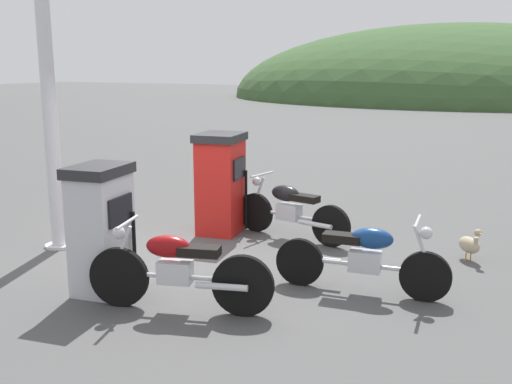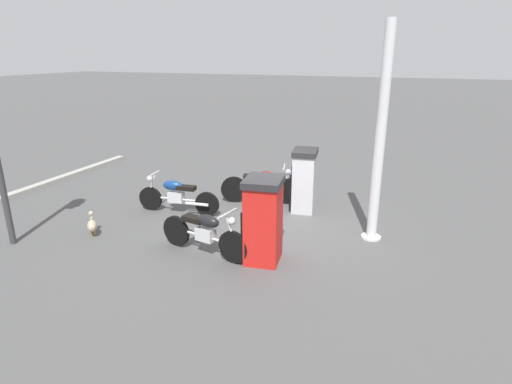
{
  "view_description": "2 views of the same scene",
  "coord_description": "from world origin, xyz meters",
  "px_view_note": "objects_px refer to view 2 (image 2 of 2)",
  "views": [
    {
      "loc": [
        4.17,
        -6.55,
        2.6
      ],
      "look_at": [
        0.89,
        0.04,
        1.03
      ],
      "focal_mm": 42.24,
      "sensor_mm": 36.0,
      "label": 1
    },
    {
      "loc": [
        -2.8,
        7.89,
        3.63
      ],
      "look_at": [
        0.31,
        -0.02,
        0.79
      ],
      "focal_mm": 29.53,
      "sensor_mm": 36.0,
      "label": 2
    }
  ],
  "objects_px": {
    "fuel_pump_far": "(263,220)",
    "motorcycle_extra": "(177,195)",
    "motorcycle_near_pump": "(262,185)",
    "fuel_pump_near": "(304,180)",
    "motorcycle_far_pump": "(205,232)",
    "canopy_support_pole": "(380,141)",
    "wandering_duck": "(92,225)"
  },
  "relations": [
    {
      "from": "fuel_pump_far",
      "to": "fuel_pump_near",
      "type": "bearing_deg",
      "value": -90.0
    },
    {
      "from": "motorcycle_extra",
      "to": "wandering_duck",
      "type": "relative_size",
      "value": 4.2
    },
    {
      "from": "motorcycle_extra",
      "to": "wandering_duck",
      "type": "xyz_separation_m",
      "value": [
        0.94,
        1.78,
        -0.21
      ]
    },
    {
      "from": "fuel_pump_near",
      "to": "canopy_support_pole",
      "type": "distance_m",
      "value": 2.39
    },
    {
      "from": "canopy_support_pole",
      "to": "wandering_duck",
      "type": "bearing_deg",
      "value": 20.19
    },
    {
      "from": "fuel_pump_far",
      "to": "wandering_duck",
      "type": "height_order",
      "value": "fuel_pump_far"
    },
    {
      "from": "motorcycle_far_pump",
      "to": "canopy_support_pole",
      "type": "relative_size",
      "value": 0.46
    },
    {
      "from": "fuel_pump_far",
      "to": "motorcycle_far_pump",
      "type": "height_order",
      "value": "fuel_pump_far"
    },
    {
      "from": "motorcycle_extra",
      "to": "fuel_pump_near",
      "type": "bearing_deg",
      "value": -155.24
    },
    {
      "from": "motorcycle_near_pump",
      "to": "motorcycle_far_pump",
      "type": "distance_m",
      "value": 3.05
    },
    {
      "from": "motorcycle_near_pump",
      "to": "canopy_support_pole",
      "type": "xyz_separation_m",
      "value": [
        -2.83,
        1.16,
        1.56
      ]
    },
    {
      "from": "motorcycle_far_pump",
      "to": "motorcycle_extra",
      "type": "distance_m",
      "value": 2.34
    },
    {
      "from": "motorcycle_extra",
      "to": "canopy_support_pole",
      "type": "bearing_deg",
      "value": -177.29
    },
    {
      "from": "fuel_pump_far",
      "to": "motorcycle_near_pump",
      "type": "relative_size",
      "value": 0.79
    },
    {
      "from": "fuel_pump_near",
      "to": "fuel_pump_far",
      "type": "distance_m",
      "value": 2.76
    },
    {
      "from": "fuel_pump_far",
      "to": "wandering_duck",
      "type": "bearing_deg",
      "value": 4.33
    },
    {
      "from": "canopy_support_pole",
      "to": "motorcycle_extra",
      "type": "bearing_deg",
      "value": 2.71
    },
    {
      "from": "fuel_pump_far",
      "to": "motorcycle_near_pump",
      "type": "xyz_separation_m",
      "value": [
        1.1,
        -2.87,
        -0.33
      ]
    },
    {
      "from": "fuel_pump_near",
      "to": "motorcycle_extra",
      "type": "xyz_separation_m",
      "value": [
        2.73,
        1.26,
        -0.32
      ]
    },
    {
      "from": "fuel_pump_far",
      "to": "canopy_support_pole",
      "type": "relative_size",
      "value": 0.37
    },
    {
      "from": "motorcycle_far_pump",
      "to": "motorcycle_extra",
      "type": "height_order",
      "value": "motorcycle_far_pump"
    },
    {
      "from": "motorcycle_near_pump",
      "to": "canopy_support_pole",
      "type": "relative_size",
      "value": 0.47
    },
    {
      "from": "motorcycle_far_pump",
      "to": "wandering_duck",
      "type": "distance_m",
      "value": 2.59
    },
    {
      "from": "motorcycle_near_pump",
      "to": "motorcycle_far_pump",
      "type": "relative_size",
      "value": 1.02
    },
    {
      "from": "motorcycle_near_pump",
      "to": "wandering_duck",
      "type": "distance_m",
      "value": 4.08
    },
    {
      "from": "motorcycle_near_pump",
      "to": "motorcycle_extra",
      "type": "distance_m",
      "value": 2.13
    },
    {
      "from": "motorcycle_far_pump",
      "to": "motorcycle_extra",
      "type": "bearing_deg",
      "value": -45.7
    },
    {
      "from": "motorcycle_near_pump",
      "to": "fuel_pump_near",
      "type": "bearing_deg",
      "value": 174.02
    },
    {
      "from": "fuel_pump_far",
      "to": "motorcycle_extra",
      "type": "xyz_separation_m",
      "value": [
        2.73,
        -1.5,
        -0.35
      ]
    },
    {
      "from": "motorcycle_near_pump",
      "to": "motorcycle_extra",
      "type": "relative_size",
      "value": 0.98
    },
    {
      "from": "wandering_duck",
      "to": "canopy_support_pole",
      "type": "distance_m",
      "value": 6.03
    },
    {
      "from": "fuel_pump_far",
      "to": "motorcycle_extra",
      "type": "bearing_deg",
      "value": -28.75
    }
  ]
}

